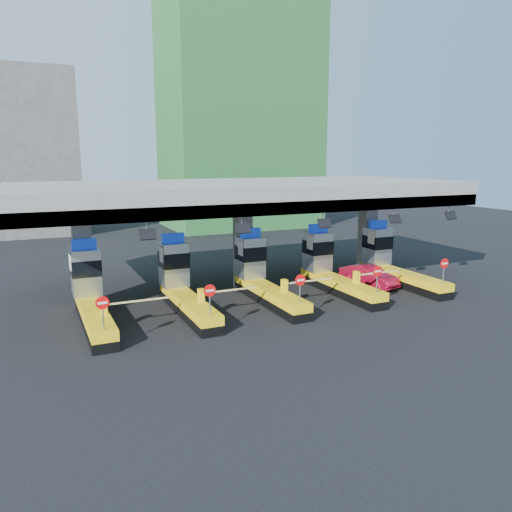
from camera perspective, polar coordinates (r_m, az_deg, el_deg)
name	(u,v)px	position (r m, az deg, el deg)	size (l,w,h in m)	color
ground	(262,299)	(30.70, 0.72, -4.95)	(120.00, 120.00, 0.00)	black
toll_canopy	(243,196)	(32.20, -1.45, 6.90)	(28.00, 12.09, 7.00)	slate
toll_lane_far_left	(90,294)	(27.97, -18.42, -4.18)	(4.43, 8.00, 4.16)	black
toll_lane_left	(181,285)	(28.88, -8.52, -3.25)	(4.43, 8.00, 4.16)	black
toll_lane_center	(260,276)	(30.59, 0.51, -2.31)	(4.43, 8.00, 4.16)	black
toll_lane_right	(330,269)	(32.97, 8.40, -1.44)	(4.43, 8.00, 4.16)	black
toll_lane_far_right	(390,262)	(35.90, 15.11, -0.68)	(4.43, 8.00, 4.16)	black
bg_building_scaffold	(239,112)	(63.85, -1.93, 16.08)	(18.00, 12.00, 28.00)	#1E5926
bg_building_concrete	(9,153)	(62.65, -26.37, 10.46)	(14.00, 10.00, 18.00)	#4C4C49
red_car	(369,276)	(34.46, 12.76, -2.24)	(1.48, 4.24, 1.40)	maroon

